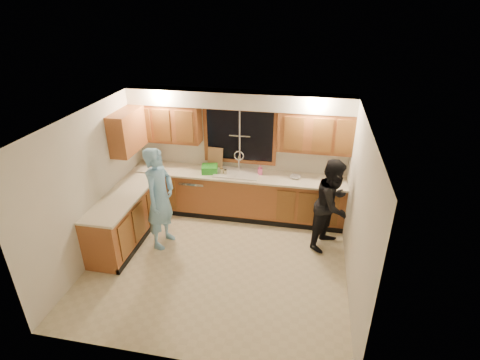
% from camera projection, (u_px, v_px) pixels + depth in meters
% --- Properties ---
extents(floor, '(4.20, 4.20, 0.00)m').
position_uv_depth(floor, '(218.00, 263.00, 6.30)').
color(floor, beige).
rests_on(floor, ground).
extents(ceiling, '(4.20, 4.20, 0.00)m').
position_uv_depth(ceiling, '(214.00, 120.00, 5.19)').
color(ceiling, silver).
extents(wall_back, '(4.20, 0.00, 4.20)m').
position_uv_depth(wall_back, '(240.00, 152.00, 7.42)').
color(wall_back, silver).
rests_on(wall_back, ground).
extents(wall_left, '(0.00, 3.80, 3.80)m').
position_uv_depth(wall_left, '(92.00, 186.00, 6.11)').
color(wall_left, silver).
rests_on(wall_left, ground).
extents(wall_right, '(0.00, 3.80, 3.80)m').
position_uv_depth(wall_right, '(357.00, 212.00, 5.39)').
color(wall_right, silver).
rests_on(wall_right, ground).
extents(base_cabinets_back, '(4.20, 0.60, 0.88)m').
position_uv_depth(base_cabinets_back, '(237.00, 195.00, 7.51)').
color(base_cabinets_back, '#A25B2F').
rests_on(base_cabinets_back, ground).
extents(base_cabinets_left, '(0.60, 1.90, 0.88)m').
position_uv_depth(base_cabinets_left, '(125.00, 219.00, 6.72)').
color(base_cabinets_left, '#A25B2F').
rests_on(base_cabinets_left, ground).
extents(countertop_back, '(4.20, 0.63, 0.04)m').
position_uv_depth(countertop_back, '(237.00, 175.00, 7.29)').
color(countertop_back, beige).
rests_on(countertop_back, base_cabinets_back).
extents(countertop_left, '(0.63, 1.90, 0.04)m').
position_uv_depth(countertop_left, '(122.00, 197.00, 6.52)').
color(countertop_left, beige).
rests_on(countertop_left, base_cabinets_left).
extents(upper_cabinets_left, '(1.35, 0.33, 0.75)m').
position_uv_depth(upper_cabinets_left, '(166.00, 123.00, 7.26)').
color(upper_cabinets_left, '#A25B2F').
rests_on(upper_cabinets_left, wall_back).
extents(upper_cabinets_right, '(1.35, 0.33, 0.75)m').
position_uv_depth(upper_cabinets_right, '(315.00, 132.00, 6.77)').
color(upper_cabinets_right, '#A25B2F').
rests_on(upper_cabinets_right, wall_back).
extents(upper_cabinets_return, '(0.33, 0.90, 0.75)m').
position_uv_depth(upper_cabinets_return, '(127.00, 131.00, 6.81)').
color(upper_cabinets_return, '#A25B2F').
rests_on(upper_cabinets_return, wall_left).
extents(soffit, '(4.20, 0.35, 0.30)m').
position_uv_depth(soffit, '(238.00, 100.00, 6.77)').
color(soffit, silver).
rests_on(soffit, wall_back).
extents(window_frame, '(1.44, 0.03, 1.14)m').
position_uv_depth(window_frame, '(240.00, 136.00, 7.25)').
color(window_frame, black).
rests_on(window_frame, wall_back).
extents(sink, '(0.86, 0.52, 0.57)m').
position_uv_depth(sink, '(237.00, 176.00, 7.33)').
color(sink, silver).
rests_on(sink, countertop_back).
extents(dishwasher, '(0.60, 0.56, 0.82)m').
position_uv_depth(dishwasher, '(196.00, 193.00, 7.66)').
color(dishwasher, white).
rests_on(dishwasher, floor).
extents(stove, '(0.58, 0.75, 0.90)m').
position_uv_depth(stove, '(109.00, 236.00, 6.22)').
color(stove, white).
rests_on(stove, floor).
extents(man, '(0.55, 0.74, 1.85)m').
position_uv_depth(man, '(160.00, 198.00, 6.41)').
color(man, '#7CBDEB').
rests_on(man, floor).
extents(woman, '(0.93, 1.00, 1.65)m').
position_uv_depth(woman, '(333.00, 204.00, 6.42)').
color(woman, black).
rests_on(woman, floor).
extents(knife_block, '(0.15, 0.14, 0.24)m').
position_uv_depth(knife_block, '(155.00, 161.00, 7.56)').
color(knife_block, brown).
rests_on(knife_block, countertop_back).
extents(cutting_board, '(0.32, 0.13, 0.41)m').
position_uv_depth(cutting_board, '(215.00, 158.00, 7.48)').
color(cutting_board, tan).
rests_on(cutting_board, countertop_back).
extents(dish_crate, '(0.36, 0.34, 0.14)m').
position_uv_depth(dish_crate, '(210.00, 169.00, 7.33)').
color(dish_crate, green).
rests_on(dish_crate, countertop_back).
extents(soap_bottle, '(0.10, 0.10, 0.20)m').
position_uv_depth(soap_bottle, '(260.00, 170.00, 7.23)').
color(soap_bottle, '#EE5A9F').
rests_on(soap_bottle, countertop_back).
extents(bowl, '(0.23, 0.23, 0.05)m').
position_uv_depth(bowl, '(295.00, 177.00, 7.11)').
color(bowl, silver).
rests_on(bowl, countertop_back).
extents(can_left, '(0.10, 0.10, 0.13)m').
position_uv_depth(can_left, '(222.00, 172.00, 7.23)').
color(can_left, '#C1B794').
rests_on(can_left, countertop_back).
extents(can_right, '(0.08, 0.08, 0.11)m').
position_uv_depth(can_right, '(225.00, 172.00, 7.22)').
color(can_right, '#C1B794').
rests_on(can_right, countertop_back).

